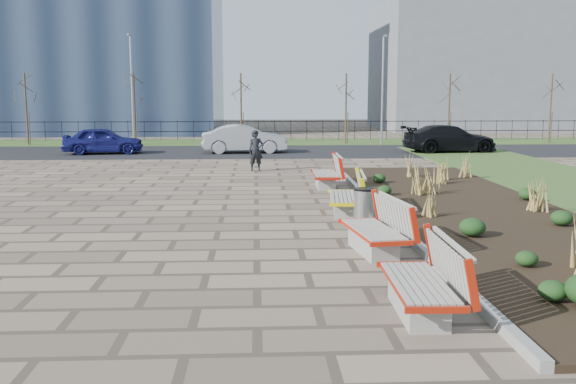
{
  "coord_description": "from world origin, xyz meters",
  "views": [
    {
      "loc": [
        0.83,
        -10.31,
        2.98
      ],
      "look_at": [
        1.5,
        3.0,
        0.9
      ],
      "focal_mm": 40.0,
      "sensor_mm": 36.0,
      "label": 1
    }
  ],
  "objects_px": {
    "bench_d": "(325,172)",
    "lamp_west": "(132,91)",
    "bench_c": "(345,194)",
    "car_silver": "(245,139)",
    "lamp_east": "(383,91)",
    "bench_a": "(418,279)",
    "pedestrian": "(256,151)",
    "car_black": "(450,139)",
    "car_blue": "(103,140)",
    "litter_bin": "(364,208)",
    "bench_b": "(373,227)"
  },
  "relations": [
    {
      "from": "car_blue",
      "to": "car_black",
      "type": "distance_m",
      "value": 17.04
    },
    {
      "from": "car_blue",
      "to": "bench_c",
      "type": "bearing_deg",
      "value": -156.55
    },
    {
      "from": "bench_a",
      "to": "bench_d",
      "type": "relative_size",
      "value": 1.0
    },
    {
      "from": "car_silver",
      "to": "car_black",
      "type": "bearing_deg",
      "value": -94.39
    },
    {
      "from": "bench_d",
      "to": "car_black",
      "type": "relative_size",
      "value": 0.45
    },
    {
      "from": "bench_c",
      "to": "car_silver",
      "type": "xyz_separation_m",
      "value": [
        -2.72,
        16.16,
        0.21
      ]
    },
    {
      "from": "bench_b",
      "to": "car_black",
      "type": "relative_size",
      "value": 0.45
    },
    {
      "from": "bench_d",
      "to": "lamp_west",
      "type": "bearing_deg",
      "value": 120.03
    },
    {
      "from": "bench_c",
      "to": "litter_bin",
      "type": "height_order",
      "value": "bench_c"
    },
    {
      "from": "bench_c",
      "to": "car_silver",
      "type": "distance_m",
      "value": 16.39
    },
    {
      "from": "bench_b",
      "to": "bench_c",
      "type": "xyz_separation_m",
      "value": [
        0.0,
        3.85,
        0.0
      ]
    },
    {
      "from": "car_black",
      "to": "lamp_west",
      "type": "height_order",
      "value": "lamp_west"
    },
    {
      "from": "bench_c",
      "to": "bench_d",
      "type": "distance_m",
      "value": 4.47
    },
    {
      "from": "pedestrian",
      "to": "lamp_east",
      "type": "xyz_separation_m",
      "value": [
        7.17,
        12.0,
        2.26
      ]
    },
    {
      "from": "bench_a",
      "to": "lamp_west",
      "type": "xyz_separation_m",
      "value": [
        -9.0,
        28.08,
        2.54
      ]
    },
    {
      "from": "car_silver",
      "to": "lamp_west",
      "type": "xyz_separation_m",
      "value": [
        -6.28,
        4.72,
        2.33
      ]
    },
    {
      "from": "car_silver",
      "to": "lamp_west",
      "type": "relative_size",
      "value": 0.69
    },
    {
      "from": "bench_d",
      "to": "lamp_east",
      "type": "distance_m",
      "value": 17.34
    },
    {
      "from": "bench_a",
      "to": "litter_bin",
      "type": "bearing_deg",
      "value": 89.01
    },
    {
      "from": "car_blue",
      "to": "car_silver",
      "type": "height_order",
      "value": "car_silver"
    },
    {
      "from": "bench_b",
      "to": "lamp_west",
      "type": "xyz_separation_m",
      "value": [
        -9.0,
        24.72,
        2.54
      ]
    },
    {
      "from": "car_black",
      "to": "litter_bin",
      "type": "bearing_deg",
      "value": 151.62
    },
    {
      "from": "bench_d",
      "to": "bench_a",
      "type": "bearing_deg",
      "value": -88.72
    },
    {
      "from": "litter_bin",
      "to": "bench_a",
      "type": "bearing_deg",
      "value": -92.4
    },
    {
      "from": "litter_bin",
      "to": "lamp_east",
      "type": "height_order",
      "value": "lamp_east"
    },
    {
      "from": "pedestrian",
      "to": "lamp_east",
      "type": "distance_m",
      "value": 14.16
    },
    {
      "from": "bench_a",
      "to": "lamp_east",
      "type": "bearing_deg",
      "value": 81.31
    },
    {
      "from": "bench_d",
      "to": "pedestrian",
      "type": "relative_size",
      "value": 1.35
    },
    {
      "from": "bench_c",
      "to": "car_black",
      "type": "xyz_separation_m",
      "value": [
        7.47,
        16.02,
        0.19
      ]
    },
    {
      "from": "bench_b",
      "to": "pedestrian",
      "type": "xyz_separation_m",
      "value": [
        -2.17,
        12.72,
        0.28
      ]
    },
    {
      "from": "pedestrian",
      "to": "car_black",
      "type": "xyz_separation_m",
      "value": [
        9.64,
        7.15,
        -0.09
      ]
    },
    {
      "from": "bench_b",
      "to": "car_blue",
      "type": "relative_size",
      "value": 0.55
    },
    {
      "from": "car_black",
      "to": "lamp_east",
      "type": "distance_m",
      "value": 5.93
    },
    {
      "from": "lamp_east",
      "to": "pedestrian",
      "type": "bearing_deg",
      "value": -120.87
    },
    {
      "from": "bench_c",
      "to": "car_black",
      "type": "relative_size",
      "value": 0.45
    },
    {
      "from": "bench_d",
      "to": "lamp_west",
      "type": "relative_size",
      "value": 0.35
    },
    {
      "from": "car_black",
      "to": "lamp_east",
      "type": "bearing_deg",
      "value": 21.09
    },
    {
      "from": "bench_b",
      "to": "car_silver",
      "type": "bearing_deg",
      "value": 89.96
    },
    {
      "from": "bench_a",
      "to": "litter_bin",
      "type": "distance_m",
      "value": 5.78
    },
    {
      "from": "car_blue",
      "to": "bench_b",
      "type": "bearing_deg",
      "value": -161.69
    },
    {
      "from": "car_silver",
      "to": "lamp_east",
      "type": "height_order",
      "value": "lamp_east"
    },
    {
      "from": "lamp_east",
      "to": "car_blue",
      "type": "bearing_deg",
      "value": -161.56
    },
    {
      "from": "lamp_east",
      "to": "bench_d",
      "type": "bearing_deg",
      "value": -106.95
    },
    {
      "from": "bench_a",
      "to": "litter_bin",
      "type": "relative_size",
      "value": 2.5
    },
    {
      "from": "litter_bin",
      "to": "bench_b",
      "type": "bearing_deg",
      "value": -95.71
    },
    {
      "from": "pedestrian",
      "to": "car_blue",
      "type": "distance_m",
      "value": 10.29
    },
    {
      "from": "car_blue",
      "to": "lamp_west",
      "type": "relative_size",
      "value": 0.63
    },
    {
      "from": "bench_c",
      "to": "litter_bin",
      "type": "relative_size",
      "value": 2.5
    },
    {
      "from": "bench_c",
      "to": "car_blue",
      "type": "distance_m",
      "value": 18.66
    },
    {
      "from": "bench_d",
      "to": "litter_bin",
      "type": "bearing_deg",
      "value": -86.37
    }
  ]
}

